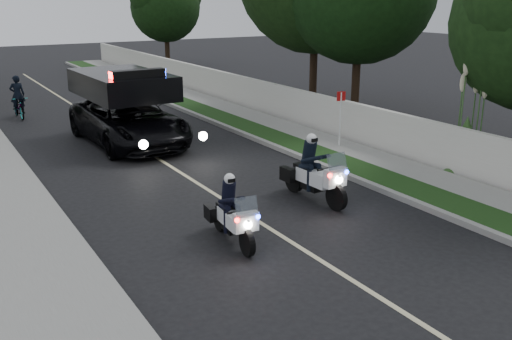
{
  "coord_description": "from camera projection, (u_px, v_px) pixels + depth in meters",
  "views": [
    {
      "loc": [
        -6.73,
        -8.2,
        5.27
      ],
      "look_at": [
        0.47,
        3.95,
        1.0
      ],
      "focal_mm": 40.64,
      "sensor_mm": 36.0,
      "label": 1
    }
  ],
  "objects": [
    {
      "name": "tree_right_e",
      "position": [
        168.0,
        67.0,
        44.3
      ],
      "size": [
        6.85,
        6.85,
        8.6
      ],
      "primitive_type": null,
      "rotation": [
        0.0,
        0.0,
        -0.43
      ],
      "color": "black",
      "rests_on": "ground"
    },
    {
      "name": "ground",
      "position": [
        336.0,
        271.0,
        11.57
      ],
      "size": [
        120.0,
        120.0,
        0.0
      ],
      "primitive_type": "plane",
      "color": "black",
      "rests_on": "ground"
    },
    {
      "name": "sign_post",
      "position": [
        339.0,
        149.0,
        20.64
      ],
      "size": [
        0.39,
        0.39,
        2.14
      ],
      "primitive_type": null,
      "rotation": [
        0.0,
        0.0,
        -0.2
      ],
      "color": "#AC280C",
      "rests_on": "ground"
    },
    {
      "name": "lane_marking",
      "position": [
        154.0,
        156.0,
        19.8
      ],
      "size": [
        0.12,
        50.0,
        0.01
      ],
      "primitive_type": "cube",
      "color": "#BFB78C",
      "rests_on": "ground"
    },
    {
      "name": "tree_right_c",
      "position": [
        354.0,
        117.0,
        26.14
      ],
      "size": [
        7.68,
        7.68,
        10.93
      ],
      "primitive_type": null,
      "rotation": [
        0.0,
        0.0,
        -0.19
      ],
      "color": "#143310",
      "rests_on": "ground"
    },
    {
      "name": "police_moto_right",
      "position": [
        313.0,
        200.0,
        15.54
      ],
      "size": [
        0.87,
        2.17,
        1.81
      ],
      "primitive_type": null,
      "rotation": [
        0.0,
        0.0,
        0.06
      ],
      "color": "silver",
      "rests_on": "ground"
    },
    {
      "name": "cyclist",
      "position": [
        20.0,
        118.0,
        25.97
      ],
      "size": [
        0.65,
        0.47,
        1.7
      ],
      "primitive_type": "imported",
      "rotation": [
        0.0,
        0.0,
        3.04
      ],
      "color": "black",
      "rests_on": "ground"
    },
    {
      "name": "grass_verge",
      "position": [
        273.0,
        137.0,
        22.12
      ],
      "size": [
        1.2,
        60.0,
        0.16
      ],
      "primitive_type": "cube",
      "color": "#193814",
      "rests_on": "ground"
    },
    {
      "name": "property_wall",
      "position": [
        322.0,
        114.0,
        23.05
      ],
      "size": [
        0.22,
        60.0,
        1.5
      ],
      "primitive_type": "cube",
      "color": "beige",
      "rests_on": "ground"
    },
    {
      "name": "bicycle",
      "position": [
        20.0,
        118.0,
        25.97
      ],
      "size": [
        0.72,
        1.86,
        0.96
      ],
      "primitive_type": "imported",
      "rotation": [
        0.0,
        0.0,
        0.04
      ],
      "color": "black",
      "rests_on": "ground"
    },
    {
      "name": "sidewalk_right",
      "position": [
        301.0,
        133.0,
        22.76
      ],
      "size": [
        1.4,
        60.0,
        0.16
      ],
      "primitive_type": "cube",
      "color": "gray",
      "rests_on": "ground"
    },
    {
      "name": "tree_right_d",
      "position": [
        312.0,
        109.0,
        28.02
      ],
      "size": [
        8.11,
        8.11,
        12.16
      ],
      "primitive_type": null,
      "rotation": [
        0.0,
        0.0,
        -0.12
      ],
      "color": "#1A3913",
      "rests_on": "ground"
    },
    {
      "name": "police_moto_left",
      "position": [
        233.0,
        242.0,
        12.92
      ],
      "size": [
        0.81,
        1.9,
        1.57
      ],
      "primitive_type": null,
      "rotation": [
        0.0,
        0.0,
        -0.09
      ],
      "color": "silver",
      "rests_on": "ground"
    },
    {
      "name": "curb_left",
      "position": [
        28.0,
        172.0,
        17.78
      ],
      "size": [
        0.2,
        60.0,
        0.15
      ],
      "primitive_type": "cube",
      "color": "gray",
      "rests_on": "ground"
    },
    {
      "name": "pampas_far",
      "position": [
        462.0,
        172.0,
        18.04
      ],
      "size": [
        1.64,
        1.64,
        3.93
      ],
      "primitive_type": null,
      "rotation": [
        0.0,
        0.0,
        -0.22
      ],
      "color": "#C0B794",
      "rests_on": "ground"
    },
    {
      "name": "police_suv",
      "position": [
        130.0,
        144.0,
        21.46
      ],
      "size": [
        3.12,
        6.37,
        3.05
      ],
      "primitive_type": "imported",
      "rotation": [
        0.0,
        0.0,
        0.04
      ],
      "color": "black",
      "rests_on": "ground"
    },
    {
      "name": "curb_right",
      "position": [
        257.0,
        139.0,
        21.78
      ],
      "size": [
        0.2,
        60.0,
        0.15
      ],
      "primitive_type": "cube",
      "color": "gray",
      "rests_on": "ground"
    }
  ]
}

